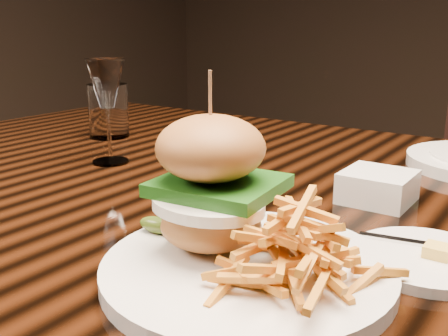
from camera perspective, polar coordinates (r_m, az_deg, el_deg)
The scene contains 6 objects.
dining_table at distance 0.75m, azimuth 7.98°, elevation -7.86°, with size 1.60×0.90×0.75m.
burger_plate at distance 0.46m, azimuth 2.28°, elevation -6.33°, with size 0.26×0.26×0.18m.
side_saucer at distance 0.53m, azimuth 21.15°, elevation -9.17°, with size 0.14×0.14×0.02m.
ramekin at distance 0.69m, azimuth 16.39°, elevation -1.97°, with size 0.08×0.08×0.04m, color white.
wine_glass at distance 0.84m, azimuth -12.68°, elevation 8.53°, with size 0.06×0.06×0.17m.
water_tumbler at distance 1.06m, azimuth -12.48°, elevation 6.10°, with size 0.08×0.08×0.10m, color white.
Camera 1 is at (0.30, -0.62, 0.97)m, focal length 42.00 mm.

